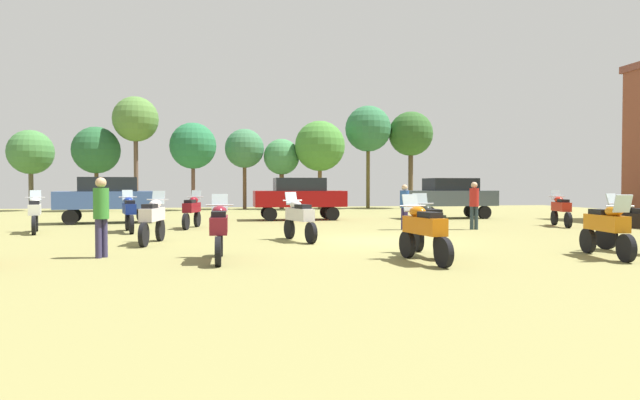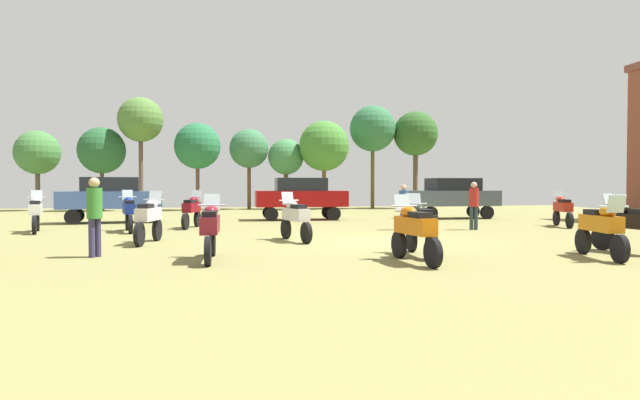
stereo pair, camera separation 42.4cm
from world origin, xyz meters
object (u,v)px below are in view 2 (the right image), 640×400
at_px(tree_9, 249,149).
at_px(motorcycle_11, 295,217).
at_px(motorcycle_1, 563,209).
at_px(motorcycle_9, 192,210).
at_px(motorcycle_3, 601,227).
at_px(motorcycle_5, 149,218).
at_px(motorcycle_6, 36,212).
at_px(person_3, 474,202).
at_px(motorcycle_8, 129,211).
at_px(motorcycle_12, 421,225).
at_px(tree_4, 416,134).
at_px(tree_6, 373,129).
at_px(motorcycle_10, 414,229).
at_px(tree_7, 286,157).
at_px(car_3, 111,196).
at_px(person_2, 95,210).
at_px(tree_8, 141,120).
at_px(tree_5, 197,146).
at_px(car_1, 301,195).
at_px(motorcycle_2, 210,228).
at_px(motorcycle_4, 632,224).
at_px(tree_2, 324,146).
at_px(tree_3, 37,153).
at_px(person_1, 404,203).
at_px(tree_1, 102,151).
at_px(car_2, 453,195).

bearing_deg(tree_9, motorcycle_11, -88.31).
height_order(motorcycle_1, motorcycle_9, motorcycle_9).
xyz_separation_m(motorcycle_3, motorcycle_5, (-10.49, 4.88, 0.02)).
xyz_separation_m(motorcycle_6, person_3, (15.57, -1.34, 0.31)).
xyz_separation_m(motorcycle_1, motorcycle_8, (-16.56, 0.31, 0.02)).
relative_size(motorcycle_12, tree_4, 0.31).
bearing_deg(motorcycle_9, tree_6, 68.77).
height_order(motorcycle_10, tree_7, tree_7).
distance_m(motorcycle_11, tree_6, 23.78).
bearing_deg(tree_7, tree_6, -1.08).
bearing_deg(motorcycle_9, car_3, 149.37).
bearing_deg(motorcycle_6, motorcycle_8, -18.88).
height_order(motorcycle_10, person_2, person_2).
bearing_deg(tree_8, motorcycle_12, -67.40).
bearing_deg(tree_5, person_3, -58.29).
bearing_deg(motorcycle_11, car_1, 65.85).
bearing_deg(motorcycle_2, motorcycle_1, 30.92).
distance_m(motorcycle_4, person_3, 7.22).
xyz_separation_m(car_3, person_2, (2.17, -11.96, -0.10)).
bearing_deg(person_3, tree_2, 102.63).
relative_size(motorcycle_10, tree_8, 0.30).
xyz_separation_m(person_3, tree_7, (-5.09, 18.94, 2.57)).
relative_size(tree_4, tree_9, 1.25).
relative_size(motorcycle_11, tree_3, 0.40).
xyz_separation_m(motorcycle_3, person_1, (-1.92, 8.26, 0.27)).
distance_m(motorcycle_5, tree_7, 22.92).
height_order(motorcycle_2, tree_1, tree_1).
bearing_deg(tree_3, tree_9, 0.50).
bearing_deg(tree_9, person_1, -74.87).
xyz_separation_m(motorcycle_5, motorcycle_8, (-1.28, 4.11, -0.00)).
height_order(motorcycle_1, person_2, person_2).
xyz_separation_m(car_1, tree_4, (9.84, 11.84, 4.17)).
distance_m(car_3, tree_8, 12.46).
bearing_deg(motorcycle_2, tree_1, 108.79).
bearing_deg(tree_5, motorcycle_3, -68.01).
bearing_deg(motorcycle_11, tree_8, 94.36).
bearing_deg(motorcycle_12, motorcycle_11, 126.09).
xyz_separation_m(motorcycle_5, person_1, (8.57, 3.37, 0.25)).
distance_m(tree_4, tree_7, 9.51).
distance_m(person_1, tree_8, 21.62).
bearing_deg(motorcycle_4, tree_3, 112.56).
bearing_deg(tree_3, motorcycle_11, -56.89).
bearing_deg(motorcycle_10, motorcycle_9, 110.27).
bearing_deg(motorcycle_12, tree_9, 99.25).
xyz_separation_m(motorcycle_5, car_1, (5.56, 9.79, 0.44)).
xyz_separation_m(tree_2, tree_6, (3.67, 0.89, 1.33)).
relative_size(motorcycle_1, tree_5, 0.37).
bearing_deg(car_2, car_3, 89.52).
xyz_separation_m(motorcycle_1, motorcycle_2, (-13.43, -7.63, -0.00)).
relative_size(car_1, person_2, 2.37).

